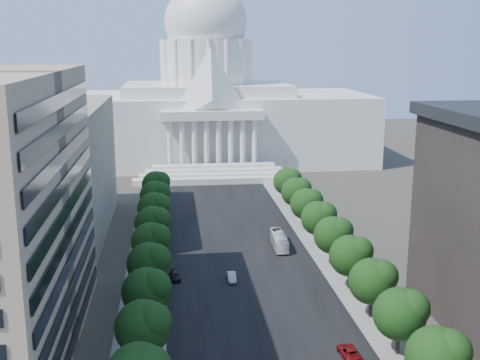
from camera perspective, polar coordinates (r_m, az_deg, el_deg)
name	(u,v)px	position (r m, az deg, el deg)	size (l,w,h in m)	color
road_asphalt	(234,239)	(137.37, -0.61, -5.65)	(30.00, 260.00, 0.01)	black
sidewalk_left	(149,242)	(136.82, -8.59, -5.87)	(8.00, 260.00, 0.02)	gray
sidewalk_right	(315,236)	(140.52, 7.15, -5.32)	(8.00, 260.00, 0.02)	gray
capitol	(207,108)	(226.10, -3.15, 6.85)	(120.00, 56.00, 73.00)	white
office_block_left_far	(21,171)	(146.58, -20.07, 0.82)	(38.00, 52.00, 30.00)	gray
tree_l_c	(145,326)	(84.13, -8.99, -13.51)	(7.79, 7.60, 9.97)	#33261C
tree_l_d	(148,290)	(95.03, -8.71, -10.31)	(7.79, 7.60, 9.97)	#33261C
tree_l_e	(150,263)	(106.17, -8.49, -7.77)	(7.79, 7.60, 9.97)	#33261C
tree_l_f	(152,241)	(117.48, -8.32, -5.71)	(7.79, 7.60, 9.97)	#33261C
tree_l_g	(154,223)	(128.91, -8.18, -4.02)	(7.79, 7.60, 9.97)	#33261C
tree_l_h	(155,208)	(140.44, -8.06, -2.61)	(7.79, 7.60, 9.97)	#33261C
tree_l_i	(156,195)	(152.04, -7.96, -1.41)	(7.79, 7.60, 9.97)	#33261C
tree_l_j	(157,184)	(163.70, -7.87, -0.38)	(7.79, 7.60, 9.97)	#33261C
tree_r_b	(440,355)	(80.06, 18.40, -15.50)	(7.79, 7.60, 9.97)	#33261C
tree_r_c	(403,313)	(89.86, 15.16, -12.04)	(7.79, 7.60, 9.97)	#33261C
tree_r_d	(374,280)	(100.14, 12.62, -9.24)	(7.79, 7.60, 9.97)	#33261C
tree_r_e	(352,255)	(110.76, 10.60, -6.96)	(7.79, 7.60, 9.97)	#33261C
tree_r_f	(334,234)	(121.64, 8.95, -5.08)	(7.79, 7.60, 9.97)	#33261C
tree_r_g	(320,217)	(132.72, 7.58, -3.51)	(7.79, 7.60, 9.97)	#33261C
tree_r_h	(308,203)	(143.94, 6.42, -2.18)	(7.79, 7.60, 9.97)	#33261C
tree_r_i	(297,191)	(155.28, 5.44, -1.04)	(7.79, 7.60, 9.97)	#33261C
tree_r_j	(288,181)	(166.71, 4.59, -0.06)	(7.79, 7.60, 9.97)	#33261C
streetlight_b	(415,319)	(90.02, 16.27, -12.50)	(2.61, 0.44, 9.00)	gray
streetlight_c	(360,257)	(111.61, 11.33, -7.19)	(2.61, 0.44, 9.00)	gray
streetlight_d	(325,218)	(134.39, 8.10, -3.60)	(2.61, 0.44, 9.00)	gray
streetlight_e	(301,191)	(157.84, 5.83, -1.06)	(2.61, 0.44, 9.00)	gray
streetlight_f	(284,171)	(181.70, 4.15, 0.83)	(2.61, 0.44, 9.00)	gray
car_silver	(232,277)	(114.11, -0.79, -9.20)	(1.58, 4.52, 1.49)	#929398
car_red	(349,352)	(90.17, 10.31, -15.75)	(2.44, 5.28, 1.47)	maroon
car_dark_b	(175,276)	(115.43, -6.19, -9.05)	(1.87, 4.61, 1.34)	black
city_bus	(279,240)	(131.96, 3.75, -5.73)	(2.68, 11.47, 3.19)	silver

